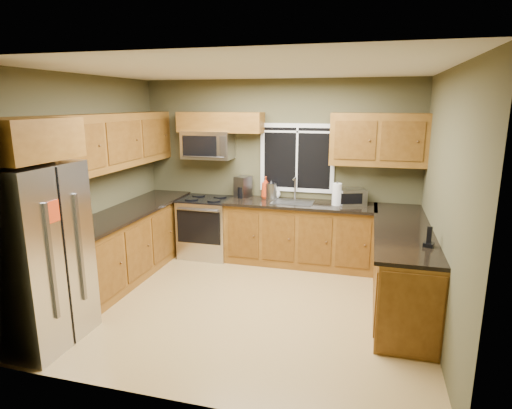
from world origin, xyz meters
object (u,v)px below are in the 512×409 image
at_px(coffee_maker, 243,187).
at_px(soap_bottle_c, 276,192).
at_px(refrigerator, 34,256).
at_px(cordless_phone, 429,241).
at_px(kettle, 271,190).
at_px(paper_towel_roll, 337,194).
at_px(range, 207,227).
at_px(microwave, 208,145).
at_px(toaster_oven, 352,197).
at_px(soap_bottle_a, 266,187).

xyz_separation_m(coffee_maker, soap_bottle_c, (0.51, 0.06, -0.06)).
height_order(refrigerator, cordless_phone, refrigerator).
xyz_separation_m(kettle, paper_towel_roll, (0.98, -0.14, 0.02)).
distance_m(paper_towel_roll, cordless_phone, 1.91).
bearing_deg(range, refrigerator, -103.97).
bearing_deg(range, soap_bottle_c, 12.38).
bearing_deg(refrigerator, microwave, 76.66).
height_order(refrigerator, toaster_oven, refrigerator).
height_order(refrigerator, paper_towel_roll, refrigerator).
bearing_deg(kettle, coffee_maker, 176.60).
relative_size(kettle, cordless_phone, 1.40).
bearing_deg(paper_towel_roll, kettle, 172.07).
xyz_separation_m(range, toaster_oven, (2.19, 0.09, 0.58)).
distance_m(coffee_maker, paper_towel_roll, 1.45).
bearing_deg(microwave, range, -89.98).
bearing_deg(soap_bottle_a, kettle, -22.59).
bearing_deg(paper_towel_roll, range, -179.87).
bearing_deg(soap_bottle_c, range, -167.62).
bearing_deg(toaster_oven, cordless_phone, -63.57).
xyz_separation_m(refrigerator, cordless_phone, (3.72, 1.18, 0.10)).
bearing_deg(soap_bottle_c, soap_bottle_a, -162.45).
relative_size(soap_bottle_a, soap_bottle_c, 1.83).
height_order(refrigerator, range, refrigerator).
height_order(microwave, coffee_maker, microwave).
bearing_deg(cordless_phone, soap_bottle_c, 137.38).
height_order(refrigerator, coffee_maker, refrigerator).
height_order(range, kettle, kettle).
height_order(coffee_maker, soap_bottle_c, coffee_maker).
xyz_separation_m(toaster_oven, kettle, (-1.19, 0.05, 0.02)).
distance_m(coffee_maker, cordless_phone, 3.05).
bearing_deg(refrigerator, coffee_maker, 67.23).
distance_m(range, microwave, 1.27).
relative_size(microwave, soap_bottle_c, 4.18).
bearing_deg(soap_bottle_c, paper_towel_roll, -13.62).
bearing_deg(cordless_phone, kettle, 139.51).
bearing_deg(cordless_phone, paper_towel_roll, 123.28).
xyz_separation_m(microwave, kettle, (1.00, 0.01, -0.65)).
distance_m(toaster_oven, soap_bottle_a, 1.30).
bearing_deg(cordless_phone, range, 152.29).
distance_m(refrigerator, paper_towel_roll, 3.86).
bearing_deg(toaster_oven, kettle, 177.68).
bearing_deg(range, cordless_phone, -27.71).
bearing_deg(paper_towel_roll, coffee_maker, 173.50).
xyz_separation_m(range, soap_bottle_a, (0.90, 0.18, 0.64)).
xyz_separation_m(microwave, cordless_phone, (3.03, -1.73, -0.73)).
bearing_deg(microwave, paper_towel_roll, -3.80).
xyz_separation_m(coffee_maker, kettle, (0.46, -0.03, -0.01)).
bearing_deg(cordless_phone, refrigerator, -162.43).
bearing_deg(soap_bottle_c, toaster_oven, -6.85).
bearing_deg(paper_towel_roll, microwave, 176.20).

